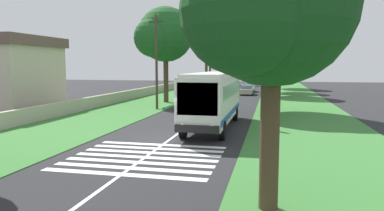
{
  "coord_description": "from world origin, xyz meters",
  "views": [
    {
      "loc": [
        -19.56,
        -5.61,
        4.19
      ],
      "look_at": [
        3.53,
        -0.54,
        1.6
      ],
      "focal_mm": 33.97,
      "sensor_mm": 36.0,
      "label": 1
    }
  ],
  "objects_px": {
    "roadside_tree_left_2": "(219,48)",
    "roadside_tree_right_4": "(274,52)",
    "coach_bus": "(214,96)",
    "trailing_car_2": "(249,88)",
    "utility_pole": "(156,61)",
    "roadside_tree_left_3": "(164,36)",
    "roadside_tree_right_1": "(268,43)",
    "roadside_building": "(12,73)",
    "roadside_tree_left_0": "(206,44)",
    "trailing_car_0": "(211,94)",
    "roadside_tree_right_0": "(272,42)",
    "roadside_tree_left_4": "(210,50)",
    "roadside_tree_right_3": "(266,37)",
    "roadside_tree_right_2": "(267,9)",
    "pedestrian": "(271,117)",
    "trailing_car_1": "(247,90)"
  },
  "relations": [
    {
      "from": "roadside_tree_left_2",
      "to": "roadside_tree_right_4",
      "type": "distance_m",
      "value": 32.47
    },
    {
      "from": "coach_bus",
      "to": "trailing_car_2",
      "type": "distance_m",
      "value": 35.45
    },
    {
      "from": "utility_pole",
      "to": "roadside_tree_left_3",
      "type": "bearing_deg",
      "value": 10.65
    },
    {
      "from": "roadside_tree_right_1",
      "to": "roadside_building",
      "type": "xyz_separation_m",
      "value": [
        -31.07,
        23.18,
        -4.27
      ]
    },
    {
      "from": "roadside_tree_left_0",
      "to": "roadside_tree_left_3",
      "type": "relative_size",
      "value": 0.97
    },
    {
      "from": "trailing_car_0",
      "to": "roadside_tree_right_0",
      "type": "bearing_deg",
      "value": -14.89
    },
    {
      "from": "roadside_tree_left_4",
      "to": "roadside_tree_right_1",
      "type": "relative_size",
      "value": 0.91
    },
    {
      "from": "roadside_tree_left_4",
      "to": "roadside_building",
      "type": "bearing_deg",
      "value": 163.67
    },
    {
      "from": "roadside_tree_left_2",
      "to": "roadside_tree_right_3",
      "type": "xyz_separation_m",
      "value": [
        -48.73,
        -11.1,
        -1.56
      ]
    },
    {
      "from": "roadside_tree_left_4",
      "to": "roadside_building",
      "type": "relative_size",
      "value": 1.14
    },
    {
      "from": "roadside_tree_left_3",
      "to": "utility_pole",
      "type": "height_order",
      "value": "roadside_tree_left_3"
    },
    {
      "from": "coach_bus",
      "to": "roadside_tree_right_3",
      "type": "relative_size",
      "value": 1.04
    },
    {
      "from": "roadside_tree_left_2",
      "to": "trailing_car_0",
      "type": "bearing_deg",
      "value": -173.34
    },
    {
      "from": "roadside_tree_left_2",
      "to": "roadside_tree_right_1",
      "type": "xyz_separation_m",
      "value": [
        -20.83,
        -10.99,
        -0.47
      ]
    },
    {
      "from": "utility_pole",
      "to": "roadside_building",
      "type": "bearing_deg",
      "value": 104.45
    },
    {
      "from": "roadside_tree_left_2",
      "to": "roadside_tree_right_3",
      "type": "bearing_deg",
      "value": -167.17
    },
    {
      "from": "roadside_tree_left_2",
      "to": "roadside_tree_right_2",
      "type": "bearing_deg",
      "value": -170.82
    },
    {
      "from": "coach_bus",
      "to": "roadside_tree_left_2",
      "type": "bearing_deg",
      "value": 7.8
    },
    {
      "from": "coach_bus",
      "to": "roadside_tree_right_1",
      "type": "xyz_separation_m",
      "value": [
        36.79,
        -3.09,
        5.65
      ]
    },
    {
      "from": "roadside_tree_right_2",
      "to": "roadside_tree_right_1",
      "type": "bearing_deg",
      "value": 0.61
    },
    {
      "from": "roadside_tree_right_3",
      "to": "roadside_tree_left_2",
      "type": "bearing_deg",
      "value": 12.83
    },
    {
      "from": "roadside_tree_left_0",
      "to": "roadside_tree_right_2",
      "type": "bearing_deg",
      "value": -167.9
    },
    {
      "from": "trailing_car_2",
      "to": "utility_pole",
      "type": "xyz_separation_m",
      "value": [
        -26.31,
        7.17,
        3.97
      ]
    },
    {
      "from": "trailing_car_0",
      "to": "pedestrian",
      "type": "height_order",
      "value": "pedestrian"
    },
    {
      "from": "trailing_car_1",
      "to": "utility_pole",
      "type": "xyz_separation_m",
      "value": [
        -20.08,
        7.22,
        3.97
      ]
    },
    {
      "from": "trailing_car_0",
      "to": "roadside_tree_right_4",
      "type": "bearing_deg",
      "value": -45.66
    },
    {
      "from": "trailing_car_0",
      "to": "roadside_tree_right_4",
      "type": "xyz_separation_m",
      "value": [
        7.37,
        -7.54,
        5.46
      ]
    },
    {
      "from": "roadside_tree_left_3",
      "to": "trailing_car_0",
      "type": "bearing_deg",
      "value": -47.73
    },
    {
      "from": "trailing_car_0",
      "to": "roadside_tree_right_4",
      "type": "height_order",
      "value": "roadside_tree_right_4"
    },
    {
      "from": "coach_bus",
      "to": "pedestrian",
      "type": "xyz_separation_m",
      "value": [
        -0.27,
        -3.81,
        -1.24
      ]
    },
    {
      "from": "trailing_car_2",
      "to": "roadside_tree_left_4",
      "type": "relative_size",
      "value": 0.44
    },
    {
      "from": "roadside_tree_left_2",
      "to": "roadside_tree_left_4",
      "type": "distance_m",
      "value": 11.27
    },
    {
      "from": "roadside_tree_left_0",
      "to": "roadside_tree_right_0",
      "type": "bearing_deg",
      "value": -50.5
    },
    {
      "from": "roadside_tree_left_0",
      "to": "roadside_tree_left_3",
      "type": "distance_m",
      "value": 22.08
    },
    {
      "from": "trailing_car_2",
      "to": "roadside_tree_right_2",
      "type": "distance_m",
      "value": 49.51
    },
    {
      "from": "roadside_tree_left_3",
      "to": "roadside_tree_right_1",
      "type": "distance_m",
      "value": 23.8
    },
    {
      "from": "roadside_tree_right_0",
      "to": "roadside_tree_right_1",
      "type": "distance_m",
      "value": 10.31
    },
    {
      "from": "coach_bus",
      "to": "roadside_tree_right_4",
      "type": "height_order",
      "value": "roadside_tree_right_4"
    },
    {
      "from": "roadside_tree_right_3",
      "to": "roadside_tree_right_2",
      "type": "bearing_deg",
      "value": -178.91
    },
    {
      "from": "roadside_tree_left_4",
      "to": "roadside_tree_right_4",
      "type": "height_order",
      "value": "roadside_tree_left_4"
    },
    {
      "from": "roadside_tree_left_0",
      "to": "roadside_tree_right_0",
      "type": "xyz_separation_m",
      "value": [
        9.13,
        -11.08,
        0.82
      ]
    },
    {
      "from": "trailing_car_0",
      "to": "roadside_tree_left_4",
      "type": "xyz_separation_m",
      "value": [
        26.29,
        4.64,
        6.49
      ]
    },
    {
      "from": "trailing_car_2",
      "to": "roadside_tree_right_3",
      "type": "height_order",
      "value": "roadside_tree_right_3"
    },
    {
      "from": "trailing_car_2",
      "to": "roadside_tree_left_0",
      "type": "distance_m",
      "value": 10.79
    },
    {
      "from": "utility_pole",
      "to": "roadside_tree_right_0",
      "type": "bearing_deg",
      "value": -15.6
    },
    {
      "from": "utility_pole",
      "to": "trailing_car_1",
      "type": "bearing_deg",
      "value": -19.77
    },
    {
      "from": "roadside_tree_right_4",
      "to": "roadside_tree_right_1",
      "type": "bearing_deg",
      "value": 5.7
    },
    {
      "from": "roadside_tree_left_2",
      "to": "roadside_tree_left_4",
      "type": "bearing_deg",
      "value": 178.66
    },
    {
      "from": "roadside_tree_left_3",
      "to": "pedestrian",
      "type": "distance_m",
      "value": 21.18
    },
    {
      "from": "trailing_car_0",
      "to": "roadside_tree_right_0",
      "type": "relative_size",
      "value": 0.35
    }
  ]
}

